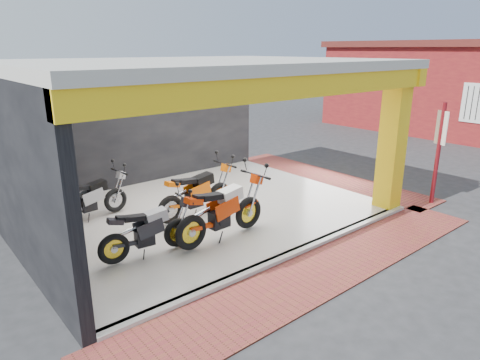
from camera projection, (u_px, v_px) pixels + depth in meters
name	position (u px, v px, depth m)	size (l,w,h in m)	color
ground	(257.00, 239.00, 9.21)	(80.00, 80.00, 0.00)	#2D2D30
showroom_floor	(204.00, 211.00, 10.66)	(8.00, 6.00, 0.10)	white
showroom_ceiling	(200.00, 64.00, 9.61)	(8.40, 6.40, 0.20)	beige
back_wall	(141.00, 127.00, 12.43)	(8.20, 0.20, 3.50)	black
left_wall	(14.00, 176.00, 7.65)	(0.20, 6.20, 3.50)	black
corner_column	(392.00, 142.00, 10.44)	(0.50, 0.50, 3.50)	yellow
header_beam_front	(298.00, 86.00, 7.50)	(8.40, 0.30, 0.40)	yellow
header_beam_right	(316.00, 72.00, 12.15)	(0.30, 6.40, 0.40)	yellow
floor_kerb	(292.00, 254.00, 8.45)	(8.00, 0.20, 0.10)	white
paver_front	(323.00, 271.00, 7.88)	(9.00, 1.40, 0.03)	brown
paver_right	(327.00, 177.00, 13.61)	(1.40, 7.00, 0.03)	brown
signpost	(438.00, 150.00, 10.92)	(0.16, 0.35, 2.67)	maroon
moto_hero	(248.00, 198.00, 9.29)	(2.40, 0.89, 1.47)	red
moto_row_a	(177.00, 219.00, 8.44)	(2.00, 0.74, 1.22)	black
moto_row_b	(219.00, 183.00, 10.48)	(2.23, 0.82, 1.36)	orange
moto_row_c	(60.00, 187.00, 10.12)	(2.31, 0.86, 1.41)	#F15E0A
moto_row_d	(114.00, 189.00, 10.28)	(1.98, 0.73, 1.21)	#989B9F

